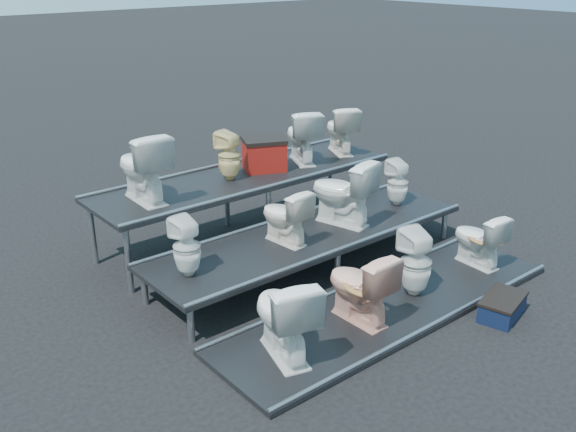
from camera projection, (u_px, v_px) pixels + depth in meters
ground at (310, 268)px, 7.87m from camera, size 80.00×80.00×0.00m
tier_front at (389, 307)px, 6.93m from camera, size 4.20×1.20×0.06m
tier_mid at (310, 251)px, 7.79m from camera, size 4.20×1.20×0.46m
tier_back at (247, 206)px, 8.64m from camera, size 4.20×1.20×0.86m
toilet_0 at (284, 315)px, 5.89m from camera, size 0.69×0.93×0.85m
toilet_1 at (360, 286)px, 6.49m from camera, size 0.44×0.76×0.78m
toilet_2 at (416, 262)px, 7.01m from camera, size 0.41×0.41×0.76m
toilet_3 at (478, 239)px, 7.71m from camera, size 0.42×0.68×0.67m
toilet_4 at (187, 247)px, 6.58m from camera, size 0.30×0.31×0.64m
toilet_5 at (285, 216)px, 7.35m from camera, size 0.42×0.67×0.65m
toilet_6 at (342, 192)px, 7.84m from camera, size 0.65×0.90×0.83m
toilet_7 at (398, 183)px, 8.49m from camera, size 0.32×0.32×0.62m
toilet_8 at (142, 167)px, 7.45m from camera, size 0.49×0.83×0.84m
toilet_9 at (229, 156)px, 8.21m from camera, size 0.36×0.36×0.64m
toilet_10 at (302, 136)px, 8.91m from camera, size 0.69×0.85×0.75m
toilet_11 at (340, 129)px, 9.36m from camera, size 0.64×0.78×0.70m
red_crate at (264, 156)px, 8.64m from camera, size 0.67×0.61×0.39m
step_stool at (502, 308)px, 6.77m from camera, size 0.63×0.47×0.20m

